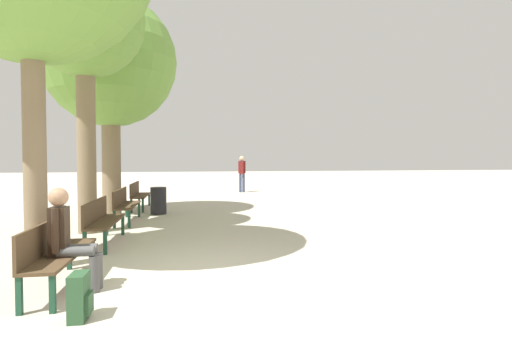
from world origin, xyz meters
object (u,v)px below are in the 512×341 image
(bench_row_3, at_px, (138,193))
(trash_bin, at_px, (158,201))
(backpack, at_px, (80,297))
(pedestrian_near, at_px, (242,171))
(bench_row_0, at_px, (55,249))
(tree_row_1, at_px, (85,23))
(person_seated, at_px, (69,237))
(tree_row_2, at_px, (110,63))
(bench_row_2, at_px, (124,202))
(bench_row_1, at_px, (101,218))

(bench_row_3, relative_size, trash_bin, 2.32)
(backpack, relative_size, pedestrian_near, 0.28)
(bench_row_3, bearing_deg, pedestrian_near, 53.70)
(bench_row_0, xyz_separation_m, trash_bin, (0.75, 6.66, -0.12))
(tree_row_1, height_order, person_seated, tree_row_1)
(trash_bin, bearing_deg, person_seated, -94.42)
(bench_row_3, height_order, tree_row_1, tree_row_1)
(trash_bin, bearing_deg, tree_row_2, -179.76)
(bench_row_2, relative_size, pedestrian_near, 1.07)
(backpack, height_order, trash_bin, trash_bin)
(bench_row_1, bearing_deg, person_seated, -85.38)
(bench_row_1, height_order, pedestrian_near, pedestrian_near)
(bench_row_0, xyz_separation_m, person_seated, (0.23, -0.17, 0.18))
(backpack, xyz_separation_m, pedestrian_near, (3.50, 14.61, 0.76))
(bench_row_2, distance_m, tree_row_2, 4.19)
(bench_row_0, relative_size, bench_row_2, 1.00)
(bench_row_0, relative_size, backpack, 3.78)
(person_seated, relative_size, pedestrian_near, 0.76)
(bench_row_1, relative_size, person_seated, 1.40)
(bench_row_0, bearing_deg, tree_row_1, 98.32)
(bench_row_2, height_order, person_seated, person_seated)
(person_seated, bearing_deg, bench_row_2, 92.38)
(bench_row_1, bearing_deg, tree_row_2, 98.13)
(trash_bin, bearing_deg, tree_row_1, -115.86)
(person_seated, bearing_deg, tree_row_2, 96.69)
(bench_row_3, relative_size, backpack, 3.78)
(bench_row_0, distance_m, trash_bin, 6.71)
(bench_row_1, xyz_separation_m, bench_row_3, (0.00, 5.28, 0.00))
(tree_row_1, height_order, tree_row_2, tree_row_2)
(backpack, bearing_deg, person_seated, 111.39)
(tree_row_2, bearing_deg, person_seated, -83.31)
(bench_row_3, bearing_deg, person_seated, -88.39)
(bench_row_0, bearing_deg, backpack, -61.80)
(bench_row_1, height_order, bench_row_2, same)
(tree_row_1, distance_m, person_seated, 5.76)
(bench_row_0, bearing_deg, trash_bin, 83.54)
(bench_row_3, distance_m, trash_bin, 1.47)
(backpack, bearing_deg, bench_row_2, 95.34)
(bench_row_0, distance_m, backpack, 1.30)
(pedestrian_near, bearing_deg, backpack, -103.46)
(bench_row_3, xyz_separation_m, tree_row_2, (-0.57, -1.27, 3.91))
(bench_row_2, height_order, backpack, bench_row_2)
(bench_row_1, xyz_separation_m, tree_row_1, (-0.57, 1.28, 4.16))
(bench_row_2, relative_size, tree_row_2, 0.29)
(bench_row_0, relative_size, bench_row_3, 1.00)
(bench_row_3, bearing_deg, tree_row_1, -98.16)
(tree_row_2, bearing_deg, bench_row_1, -81.87)
(tree_row_2, bearing_deg, backpack, -81.43)
(tree_row_1, height_order, backpack, tree_row_1)
(tree_row_2, bearing_deg, pedestrian_near, 55.69)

